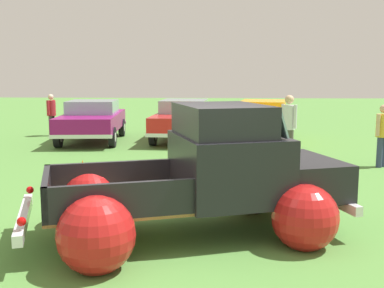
{
  "coord_description": "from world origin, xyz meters",
  "views": [
    {
      "loc": [
        0.44,
        -6.67,
        2.36
      ],
      "look_at": [
        0.0,
        1.86,
        1.09
      ],
      "focal_mm": 44.11,
      "sensor_mm": 36.0,
      "label": 1
    }
  ],
  "objects_px": {
    "show_car_2": "(263,119)",
    "show_car_1": "(184,118)",
    "lane_cone_0": "(83,175)",
    "vintage_pickup_truck": "(211,184)",
    "show_car_0": "(92,119)",
    "lane_cone_1": "(232,180)",
    "spectator_0": "(383,132)",
    "spectator_1": "(51,112)",
    "spectator_2": "(289,124)"
  },
  "relations": [
    {
      "from": "vintage_pickup_truck",
      "to": "spectator_2",
      "type": "distance_m",
      "value": 6.25
    },
    {
      "from": "show_car_0",
      "to": "spectator_2",
      "type": "bearing_deg",
      "value": 55.14
    },
    {
      "from": "vintage_pickup_truck",
      "to": "show_car_2",
      "type": "distance_m",
      "value": 9.9
    },
    {
      "from": "show_car_1",
      "to": "spectator_0",
      "type": "distance_m",
      "value": 7.23
    },
    {
      "from": "vintage_pickup_truck",
      "to": "show_car_1",
      "type": "distance_m",
      "value": 10.16
    },
    {
      "from": "spectator_0",
      "to": "lane_cone_0",
      "type": "bearing_deg",
      "value": 72.46
    },
    {
      "from": "show_car_2",
      "to": "lane_cone_0",
      "type": "relative_size",
      "value": 7.84
    },
    {
      "from": "show_car_1",
      "to": "spectator_0",
      "type": "bearing_deg",
      "value": 51.15
    },
    {
      "from": "show_car_0",
      "to": "spectator_1",
      "type": "distance_m",
      "value": 2.38
    },
    {
      "from": "spectator_0",
      "to": "lane_cone_0",
      "type": "xyz_separation_m",
      "value": [
        -6.93,
        -2.78,
        -0.59
      ]
    },
    {
      "from": "spectator_1",
      "to": "lane_cone_0",
      "type": "height_order",
      "value": "spectator_1"
    },
    {
      "from": "show_car_2",
      "to": "spectator_0",
      "type": "relative_size",
      "value": 3.1
    },
    {
      "from": "lane_cone_1",
      "to": "vintage_pickup_truck",
      "type": "bearing_deg",
      "value": -100.02
    },
    {
      "from": "spectator_0",
      "to": "spectator_1",
      "type": "relative_size",
      "value": 1.0
    },
    {
      "from": "lane_cone_0",
      "to": "lane_cone_1",
      "type": "xyz_separation_m",
      "value": [
        3.04,
        -0.26,
        0.0
      ]
    },
    {
      "from": "vintage_pickup_truck",
      "to": "show_car_2",
      "type": "relative_size",
      "value": 1.01
    },
    {
      "from": "lane_cone_1",
      "to": "show_car_1",
      "type": "bearing_deg",
      "value": 100.71
    },
    {
      "from": "spectator_0",
      "to": "spectator_1",
      "type": "xyz_separation_m",
      "value": [
        -10.51,
        5.6,
        0.0
      ]
    },
    {
      "from": "vintage_pickup_truck",
      "to": "show_car_2",
      "type": "height_order",
      "value": "vintage_pickup_truck"
    },
    {
      "from": "show_car_0",
      "to": "spectator_2",
      "type": "height_order",
      "value": "spectator_2"
    },
    {
      "from": "spectator_0",
      "to": "spectator_2",
      "type": "distance_m",
      "value": 2.36
    },
    {
      "from": "spectator_0",
      "to": "spectator_2",
      "type": "height_order",
      "value": "spectator_2"
    },
    {
      "from": "show_car_1",
      "to": "lane_cone_1",
      "type": "height_order",
      "value": "show_car_1"
    },
    {
      "from": "show_car_2",
      "to": "spectator_1",
      "type": "bearing_deg",
      "value": -88.27
    },
    {
      "from": "lane_cone_0",
      "to": "spectator_1",
      "type": "bearing_deg",
      "value": 113.14
    },
    {
      "from": "lane_cone_1",
      "to": "spectator_0",
      "type": "bearing_deg",
      "value": 37.98
    },
    {
      "from": "show_car_1",
      "to": "lane_cone_1",
      "type": "bearing_deg",
      "value": 13.7
    },
    {
      "from": "show_car_1",
      "to": "spectator_2",
      "type": "height_order",
      "value": "spectator_2"
    },
    {
      "from": "lane_cone_0",
      "to": "show_car_2",
      "type": "bearing_deg",
      "value": 59.07
    },
    {
      "from": "show_car_0",
      "to": "lane_cone_0",
      "type": "relative_size",
      "value": 7.14
    },
    {
      "from": "lane_cone_0",
      "to": "vintage_pickup_truck",
      "type": "bearing_deg",
      "value": -43.47
    },
    {
      "from": "show_car_2",
      "to": "show_car_1",
      "type": "bearing_deg",
      "value": -87.25
    },
    {
      "from": "vintage_pickup_truck",
      "to": "show_car_0",
      "type": "height_order",
      "value": "vintage_pickup_truck"
    },
    {
      "from": "show_car_1",
      "to": "spectator_0",
      "type": "relative_size",
      "value": 2.99
    },
    {
      "from": "spectator_0",
      "to": "show_car_0",
      "type": "bearing_deg",
      "value": 24.32
    },
    {
      "from": "show_car_1",
      "to": "show_car_2",
      "type": "height_order",
      "value": "same"
    },
    {
      "from": "show_car_0",
      "to": "lane_cone_1",
      "type": "bearing_deg",
      "value": 27.66
    },
    {
      "from": "show_car_1",
      "to": "show_car_2",
      "type": "xyz_separation_m",
      "value": [
        2.79,
        -0.35,
        -0.0
      ]
    },
    {
      "from": "spectator_2",
      "to": "spectator_1",
      "type": "bearing_deg",
      "value": -70.53
    },
    {
      "from": "show_car_0",
      "to": "spectator_1",
      "type": "height_order",
      "value": "spectator_1"
    },
    {
      "from": "show_car_0",
      "to": "show_car_2",
      "type": "bearing_deg",
      "value": 87.19
    },
    {
      "from": "spectator_0",
      "to": "lane_cone_1",
      "type": "relative_size",
      "value": 2.53
    },
    {
      "from": "show_car_1",
      "to": "spectator_1",
      "type": "height_order",
      "value": "spectator_1"
    },
    {
      "from": "vintage_pickup_truck",
      "to": "lane_cone_1",
      "type": "bearing_deg",
      "value": 61.71
    },
    {
      "from": "show_car_2",
      "to": "vintage_pickup_truck",
      "type": "bearing_deg",
      "value": -0.04
    },
    {
      "from": "spectator_1",
      "to": "show_car_1",
      "type": "bearing_deg",
      "value": -0.63
    },
    {
      "from": "show_car_0",
      "to": "spectator_1",
      "type": "bearing_deg",
      "value": -130.13
    },
    {
      "from": "show_car_1",
      "to": "show_car_2",
      "type": "relative_size",
      "value": 0.96
    },
    {
      "from": "vintage_pickup_truck",
      "to": "spectator_2",
      "type": "height_order",
      "value": "vintage_pickup_truck"
    },
    {
      "from": "show_car_1",
      "to": "lane_cone_0",
      "type": "bearing_deg",
      "value": -8.54
    }
  ]
}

